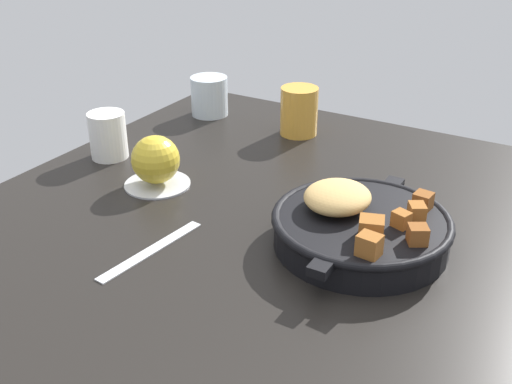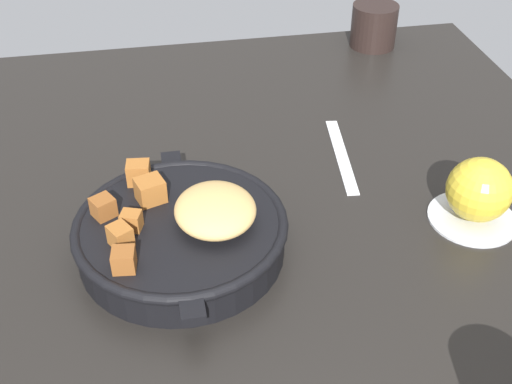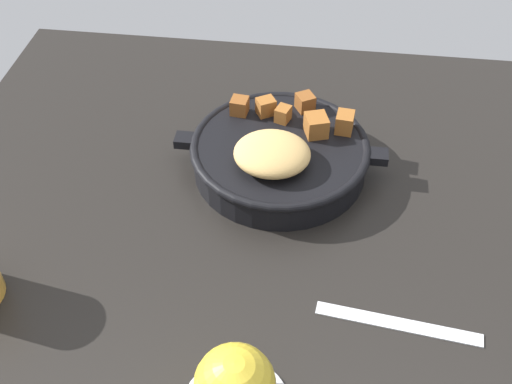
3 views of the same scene
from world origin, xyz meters
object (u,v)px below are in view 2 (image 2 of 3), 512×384
(cast_iron_skillet, at_px, (183,231))
(red_apple, at_px, (479,190))
(coffee_mug_dark, at_px, (374,26))
(butter_knife, at_px, (341,155))

(cast_iron_skillet, height_order, red_apple, red_apple)
(coffee_mug_dark, bearing_deg, red_apple, -4.35)
(red_apple, bearing_deg, cast_iron_skillet, -91.08)
(butter_knife, bearing_deg, cast_iron_skillet, -49.84)
(cast_iron_skillet, distance_m, butter_knife, 0.27)
(red_apple, distance_m, butter_knife, 0.20)
(red_apple, relative_size, coffee_mug_dark, 0.96)
(red_apple, bearing_deg, butter_knife, -143.83)
(red_apple, height_order, coffee_mug_dark, red_apple)
(cast_iron_skillet, xyz_separation_m, coffee_mug_dark, (-0.48, 0.38, 0.01))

